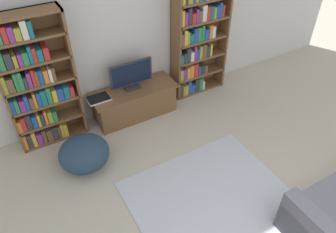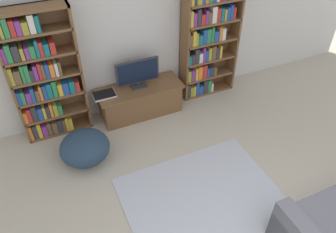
% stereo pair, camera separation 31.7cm
% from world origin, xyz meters
% --- Properties ---
extents(wall_back, '(8.80, 0.06, 2.60)m').
position_xyz_m(wall_back, '(0.00, 4.23, 1.30)').
color(wall_back, silver).
rests_on(wall_back, ground_plane).
extents(bookshelf_left, '(0.96, 0.30, 1.95)m').
position_xyz_m(bookshelf_left, '(-1.38, 4.05, 0.95)').
color(bookshelf_left, brown).
rests_on(bookshelf_left, ground_plane).
extents(bookshelf_right, '(0.96, 0.30, 1.95)m').
position_xyz_m(bookshelf_right, '(1.21, 4.05, 1.00)').
color(bookshelf_right, brown).
rests_on(bookshelf_right, ground_plane).
extents(tv_stand, '(1.36, 0.52, 0.50)m').
position_xyz_m(tv_stand, '(-0.02, 3.91, 0.25)').
color(tv_stand, brown).
rests_on(tv_stand, ground_plane).
extents(television, '(0.68, 0.16, 0.47)m').
position_xyz_m(television, '(-0.02, 3.95, 0.74)').
color(television, '#2D2D33').
rests_on(television, tv_stand).
extents(laptop, '(0.34, 0.25, 0.03)m').
position_xyz_m(laptop, '(-0.59, 3.93, 0.51)').
color(laptop, silver).
rests_on(laptop, tv_stand).
extents(area_rug, '(1.93, 1.86, 0.02)m').
position_xyz_m(area_rug, '(0.07, 1.79, 0.01)').
color(area_rug, '#B2B7C1').
rests_on(area_rug, ground_plane).
extents(beanbag_ottoman, '(0.69, 0.69, 0.42)m').
position_xyz_m(beanbag_ottoman, '(-1.09, 3.25, 0.21)').
color(beanbag_ottoman, '#23384C').
rests_on(beanbag_ottoman, ground_plane).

